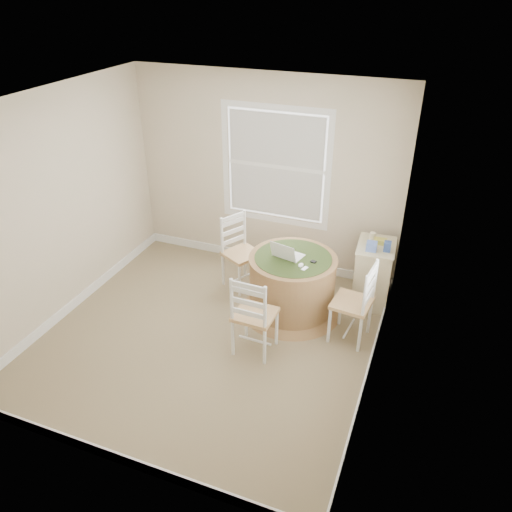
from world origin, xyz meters
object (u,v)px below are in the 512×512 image
at_px(chair_right, 352,302).
at_px(laptop, 287,254).
at_px(round_table, 292,282).
at_px(corner_chest, 373,273).
at_px(chair_left, 242,254).
at_px(chair_near, 255,314).

height_order(chair_right, laptop, laptop).
distance_m(round_table, chair_right, 0.81).
relative_size(chair_right, corner_chest, 1.20).
height_order(chair_left, chair_right, same).
xyz_separation_m(laptop, corner_chest, (0.93, 0.56, -0.37)).
bearing_deg(laptop, chair_near, 98.43).
height_order(round_table, laptop, laptop).
relative_size(round_table, corner_chest, 1.54).
distance_m(round_table, corner_chest, 1.02).
distance_m(chair_near, corner_chest, 1.72).
distance_m(round_table, chair_left, 0.83).
relative_size(chair_left, chair_right, 1.00).
bearing_deg(chair_right, laptop, -100.93).
height_order(chair_right, corner_chest, chair_right).
relative_size(round_table, laptop, 3.20).
bearing_deg(chair_right, corner_chest, 179.63).
xyz_separation_m(chair_right, corner_chest, (0.10, 0.82, -0.08)).
bearing_deg(chair_near, round_table, -97.89).
bearing_deg(corner_chest, chair_near, -129.75).
bearing_deg(corner_chest, round_table, -151.09).
bearing_deg(round_table, chair_right, -3.16).
bearing_deg(chair_left, chair_near, -122.67).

